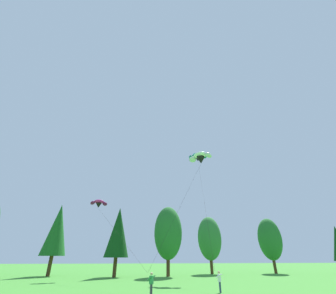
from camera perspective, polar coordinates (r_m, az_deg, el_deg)
treeline_tree_b at (r=46.39m, az=-26.38°, el=-18.27°), size 4.13×4.13×11.50m
treeline_tree_c at (r=40.94m, az=-12.59°, el=-20.33°), size 3.92×3.92×10.55m
treeline_tree_d at (r=41.39m, az=0.03°, el=-20.94°), size 4.75×4.75×10.93m
treeline_tree_e at (r=48.07m, az=10.52°, el=-21.86°), size 4.53×4.53×10.13m
treeline_tree_f at (r=53.18m, az=24.49°, el=-20.54°), size 4.52×4.52×10.06m
kite_flyer_near at (r=21.46m, az=-4.27°, el=-31.05°), size 0.72×0.74×1.69m
kite_flyer_mid at (r=23.83m, az=12.97°, el=-30.06°), size 0.74×0.75×1.69m
parafoil_kite_high_magenta at (r=40.30m, az=-17.20°, el=-13.55°), size 9.30×18.25×9.96m
parafoil_kite_mid_teal at (r=43.56m, az=7.57°, el=-2.53°), size 5.08×16.85×19.46m
parafoil_kite_far_white at (r=34.17m, az=8.24°, el=-2.63°), size 9.47×10.43×15.59m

